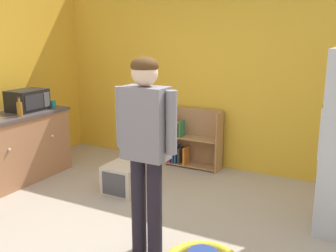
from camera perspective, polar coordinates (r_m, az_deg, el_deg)
ground_plane at (r=3.86m, az=-4.98°, el=-16.14°), size 12.00×12.00×0.00m
back_wall at (r=5.48m, az=8.09°, el=7.57°), size 5.20×0.06×2.70m
left_side_wall at (r=5.77m, az=-23.38°, el=6.90°), size 0.06×2.99×2.70m
bookshelf at (r=5.64m, az=3.51°, el=-2.37°), size 0.80×0.28×0.85m
standing_person at (r=3.19m, az=-3.34°, el=-2.01°), size 0.57×0.23×1.73m
pet_carrier at (r=4.81m, az=-6.20°, el=-7.57°), size 0.42×0.55×0.36m
microwave at (r=5.49m, az=-20.13°, el=3.62°), size 0.37×0.48×0.28m
amber_bottle at (r=5.12m, az=-21.17°, el=2.41°), size 0.07×0.07×0.25m
teal_cup at (r=5.64m, az=-16.72°, el=3.16°), size 0.08×0.08×0.09m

